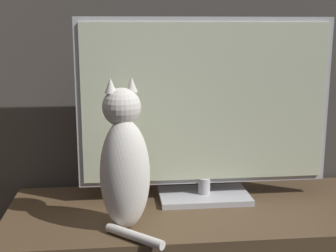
{
  "coord_description": "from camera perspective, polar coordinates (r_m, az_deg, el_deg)",
  "views": [
    {
      "loc": [
        -0.33,
        -0.58,
        1.1
      ],
      "look_at": [
        -0.17,
        0.89,
        0.79
      ],
      "focal_mm": 50.0,
      "sensor_mm": 36.0,
      "label": 1
    }
  ],
  "objects": [
    {
      "name": "cat",
      "position": [
        1.42,
        -5.35,
        -4.6
      ],
      "size": [
        0.2,
        0.27,
        0.46
      ],
      "rotation": [
        0.0,
        0.0,
        0.23
      ],
      "color": "silver",
      "rests_on": "tv_stand"
    },
    {
      "name": "tv",
      "position": [
        1.63,
        4.55,
        2.04
      ],
      "size": [
        0.89,
        0.19,
        0.64
      ],
      "color": "#B7B7BC",
      "rests_on": "tv_stand"
    }
  ]
}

